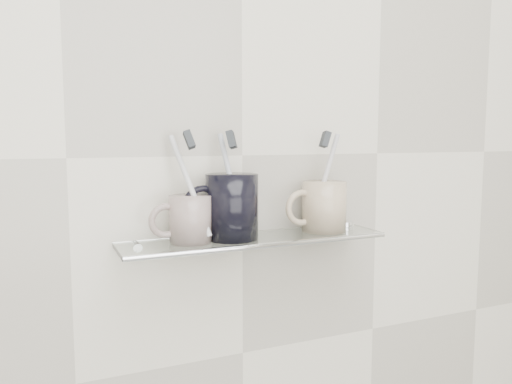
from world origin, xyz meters
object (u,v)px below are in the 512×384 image
mug_left (190,219)px  mug_center (232,207)px  shelf_glass (255,239)px  mug_right (324,206)px

mug_left → mug_center: bearing=4.2°
mug_left → mug_center: size_ratio=0.70×
mug_center → shelf_glass: bearing=-29.2°
shelf_glass → mug_center: mug_center is taller
mug_right → shelf_glass: bearing=-155.7°
mug_center → mug_left: bearing=157.3°
mug_center → mug_right: 0.20m
shelf_glass → mug_right: size_ratio=5.08×
mug_left → shelf_glass: bearing=1.9°
shelf_glass → mug_left: mug_left is taller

